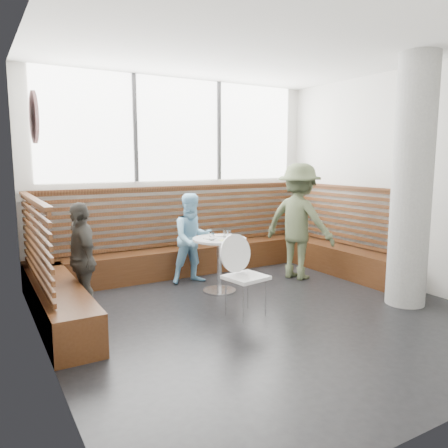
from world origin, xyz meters
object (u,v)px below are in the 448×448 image
adult_man (299,221)px  child_left (82,259)px  cafe_table (219,253)px  cafe_chair (242,268)px  concrete_column (412,183)px  child_back (193,239)px

adult_man → child_left: adult_man is taller
cafe_table → child_left: 1.92m
cafe_table → adult_man: size_ratio=0.43×
adult_man → child_left: size_ratio=1.32×
cafe_chair → adult_man: adult_man is taller
cafe_chair → adult_man: 1.96m
concrete_column → cafe_table: (-1.87, 1.69, -1.04)m
concrete_column → adult_man: concrete_column is taller
cafe_chair → child_left: child_left is taller
child_left → concrete_column: bearing=64.4°
concrete_column → adult_man: size_ratio=1.74×
concrete_column → cafe_table: bearing=137.8°
adult_man → child_left: (-3.38, -0.00, -0.22)m
cafe_table → cafe_chair: bearing=-102.7°
cafe_table → concrete_column: bearing=-42.2°
cafe_chair → child_left: (-1.70, 0.96, 0.12)m
cafe_chair → child_left: bearing=141.3°
cafe_table → child_back: child_back is taller
cafe_table → cafe_chair: size_ratio=0.79×
concrete_column → adult_man: bearing=103.4°
cafe_chair → child_back: 1.56m
adult_man → cafe_chair: bearing=98.9°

